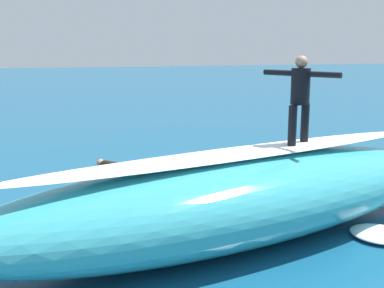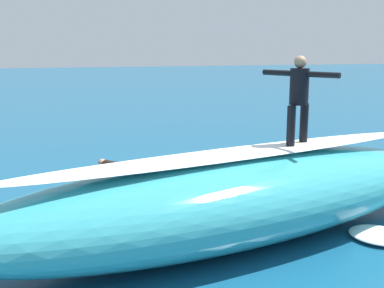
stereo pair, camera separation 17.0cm
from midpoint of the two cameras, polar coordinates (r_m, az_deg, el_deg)
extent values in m
plane|color=#145175|center=(11.90, 4.49, -5.35)|extent=(120.00, 120.00, 0.00)
ellipsoid|color=teal|center=(8.81, 5.45, -6.26)|extent=(10.13, 5.16, 1.54)
ellipsoid|color=white|center=(8.60, 5.56, -1.11)|extent=(8.26, 3.14, 0.08)
ellipsoid|color=#EAE5C6|center=(9.43, 12.40, -0.19)|extent=(1.74, 1.45, 0.08)
cylinder|color=black|center=(9.15, 11.79, 2.04)|extent=(0.16, 0.16, 0.73)
cylinder|color=black|center=(9.57, 13.20, 2.40)|extent=(0.16, 0.16, 0.73)
cylinder|color=black|center=(9.28, 12.70, 6.43)|extent=(0.48, 0.48, 0.66)
sphere|color=tan|center=(9.25, 12.82, 9.15)|extent=(0.22, 0.22, 0.22)
cylinder|color=black|center=(9.05, 15.39, 7.64)|extent=(0.43, 0.54, 0.10)
cylinder|color=black|center=(9.49, 10.25, 8.03)|extent=(0.43, 0.54, 0.10)
ellipsoid|color=#33B2D1|center=(13.16, -8.12, -3.57)|extent=(1.76, 1.82, 0.09)
cylinder|color=black|center=(13.11, -8.15, -2.72)|extent=(0.83, 0.85, 0.31)
sphere|color=tan|center=(13.45, -9.89, -2.14)|extent=(0.22, 0.22, 0.22)
cylinder|color=black|center=(12.70, -5.12, -3.52)|extent=(0.61, 0.63, 0.14)
cylinder|color=black|center=(12.56, -5.63, -3.70)|extent=(0.61, 0.63, 0.14)
ellipsoid|color=white|center=(9.70, 21.03, -9.71)|extent=(1.33, 1.37, 0.14)
ellipsoid|color=white|center=(14.56, 6.42, -1.87)|extent=(0.68, 0.82, 0.18)
camera|label=1|loc=(0.09, -89.56, 0.09)|focal=46.59mm
camera|label=2|loc=(0.09, 90.44, -0.09)|focal=46.59mm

